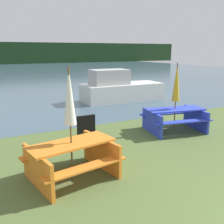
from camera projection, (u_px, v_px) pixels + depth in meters
name	position (u px, v px, depth m)	size (l,w,h in m)	color
water	(14.00, 72.00, 31.06)	(60.00, 50.00, 0.00)	#425B6B
picnic_table_orange	(72.00, 156.00, 5.39)	(1.96, 1.65, 0.76)	orange
picnic_table_blue	(175.00, 117.00, 8.52)	(2.11, 1.72, 0.74)	blue
umbrella_white	(70.00, 97.00, 5.10)	(0.24, 0.24, 2.30)	brown
umbrella_gold	(177.00, 83.00, 8.26)	(0.25, 0.25, 2.20)	brown
boat	(120.00, 89.00, 13.64)	(4.27, 1.78, 1.64)	silver
signboard	(86.00, 128.00, 7.65)	(0.55, 0.08, 0.75)	black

